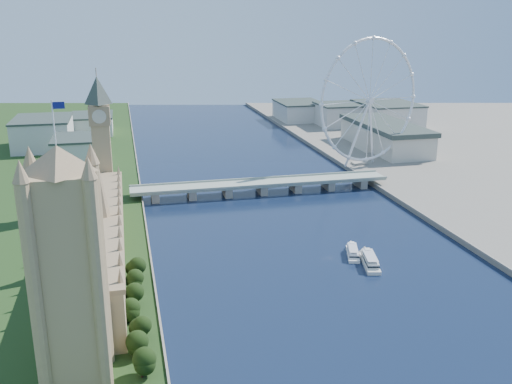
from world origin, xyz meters
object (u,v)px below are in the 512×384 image
object	(u,v)px
tour_boat_far	(370,265)
tour_boat_near	(353,256)
victoria_tower	(68,262)
london_eye	(370,101)

from	to	relation	value
tour_boat_far	tour_boat_near	bearing A→B (deg)	118.33
victoria_tower	tour_boat_far	world-z (taller)	victoria_tower
tour_boat_near	victoria_tower	bearing A→B (deg)	-130.18
victoria_tower	tour_boat_near	bearing A→B (deg)	32.21
london_eye	tour_boat_near	distance (m)	232.58
victoria_tower	london_eye	world-z (taller)	london_eye
victoria_tower	tour_boat_near	xyz separation A→B (m)	(158.18, 99.66, -54.49)
tour_boat_near	tour_boat_far	distance (m)	16.57
tour_boat_far	victoria_tower	bearing A→B (deg)	-139.67
tour_boat_near	london_eye	bearing A→B (deg)	81.82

